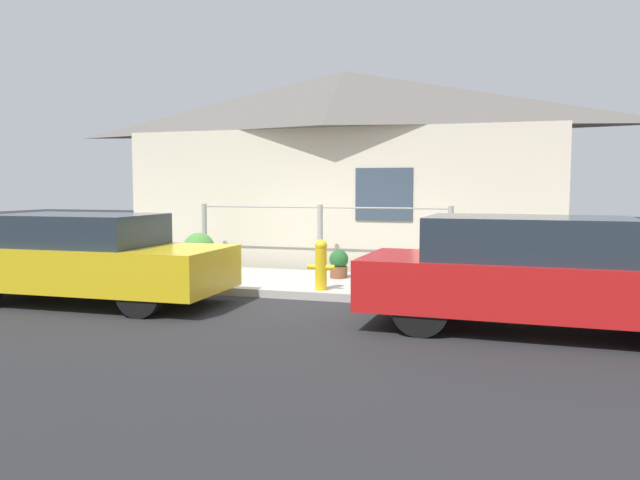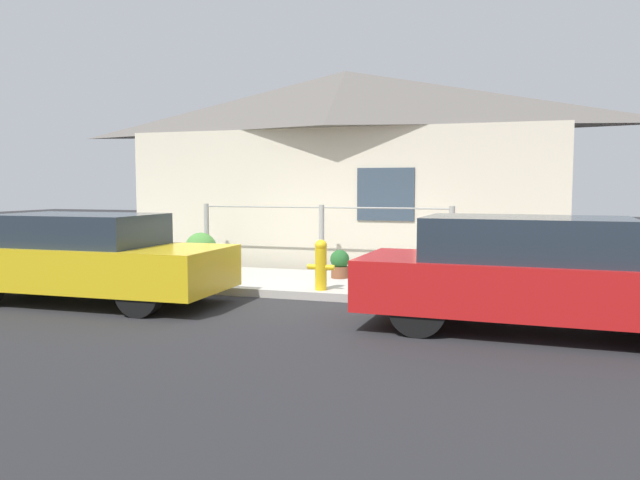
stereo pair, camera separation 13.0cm
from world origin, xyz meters
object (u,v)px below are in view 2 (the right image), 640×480
car_right (536,274)px  potted_plant_corner (511,266)px  potted_plant_near_hydrant (340,264)px  potted_plant_by_fence (201,249)px  fire_hydrant (321,264)px  car_left (87,258)px

car_right → potted_plant_corner: 2.73m
potted_plant_near_hydrant → potted_plant_corner: potted_plant_corner is taller
potted_plant_near_hydrant → potted_plant_by_fence: 2.76m
fire_hydrant → potted_plant_near_hydrant: size_ratio=1.58×
car_right → potted_plant_near_hydrant: size_ratio=8.65×
potted_plant_corner → fire_hydrant: bearing=-154.8°
car_left → car_right: size_ratio=0.97×
potted_plant_by_fence → potted_plant_corner: size_ratio=1.30×
car_left → car_right: 6.32m
car_right → fire_hydrant: 3.41m
potted_plant_near_hydrant → car_right: bearing=-40.2°
car_right → fire_hydrant: (-3.11, 1.38, -0.16)m
potted_plant_corner → potted_plant_near_hydrant: bearing=-179.8°
fire_hydrant → potted_plant_corner: 3.10m
fire_hydrant → potted_plant_near_hydrant: 1.32m
potted_plant_near_hydrant → potted_plant_by_fence: (-2.75, 0.07, 0.16)m
car_right → potted_plant_by_fence: (-5.93, 2.76, -0.16)m
fire_hydrant → potted_plant_by_fence: fire_hydrant is taller
fire_hydrant → potted_plant_by_fence: 3.14m
fire_hydrant → potted_plant_by_fence: bearing=154.0°
fire_hydrant → potted_plant_near_hydrant: fire_hydrant is taller
car_left → potted_plant_near_hydrant: 4.15m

